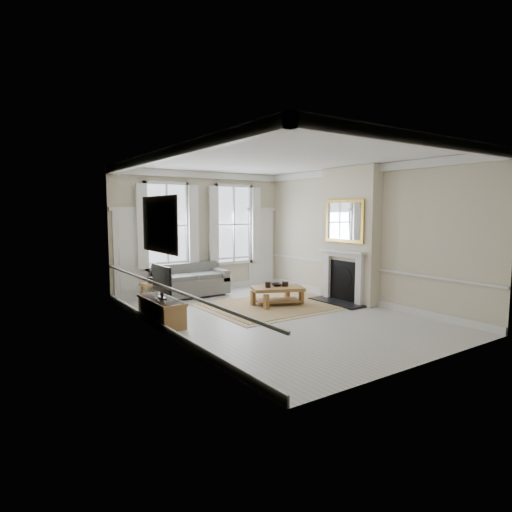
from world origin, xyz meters
TOP-DOWN VIEW (x-y plane):
  - floor at (0.00, 0.00)m, footprint 7.20×7.20m
  - ceiling at (0.00, 0.00)m, footprint 7.20×7.20m
  - back_wall at (0.00, 3.60)m, footprint 5.20×0.00m
  - left_wall at (-2.60, 0.00)m, footprint 0.00×7.20m
  - right_wall at (2.60, 0.00)m, footprint 0.00×7.20m
  - window_left at (-1.05, 3.55)m, footprint 1.26×0.20m
  - window_right at (1.05, 3.55)m, footprint 1.26×0.20m
  - door_left at (-2.05, 3.56)m, footprint 0.90×0.08m
  - door_right at (2.05, 3.56)m, footprint 0.90×0.08m
  - painting at (-2.56, 0.30)m, footprint 0.05×1.66m
  - chimney_breast at (2.43, 0.20)m, footprint 0.35×1.70m
  - hearth at (2.00, 0.20)m, footprint 0.55×1.50m
  - fireplace at (2.20, 0.20)m, footprint 0.21×1.45m
  - mirror at (2.21, 0.20)m, footprint 0.06×1.26m
  - sofa at (-0.60, 3.11)m, footprint 1.91×0.93m
  - side_table at (-1.87, 2.63)m, footprint 0.50×0.50m
  - rug at (0.65, 0.86)m, footprint 3.50×2.60m
  - coffee_table at (0.65, 0.86)m, footprint 1.40×1.13m
  - ceramic_pot_a at (0.40, 0.91)m, footprint 0.13×0.13m
  - ceramic_pot_b at (0.85, 0.81)m, footprint 0.16×0.16m
  - bowl at (0.70, 0.96)m, footprint 0.32×0.32m
  - tv_stand at (-2.34, 0.85)m, footprint 0.47×1.46m
  - tv at (-2.32, 0.85)m, footprint 0.08×0.90m

SIDE VIEW (x-z plane):
  - floor at x=0.00m, z-range 0.00..0.00m
  - rug at x=0.65m, z-range 0.00..0.02m
  - hearth at x=2.00m, z-range 0.00..0.05m
  - tv_stand at x=-2.34m, z-range 0.00..0.52m
  - sofa at x=-0.60m, z-range -0.07..0.80m
  - coffee_table at x=0.65m, z-range 0.15..0.61m
  - side_table at x=-1.87m, z-range 0.16..0.71m
  - bowl at x=0.70m, z-range 0.46..0.53m
  - ceramic_pot_b at x=0.85m, z-range 0.46..0.57m
  - ceramic_pot_a at x=0.40m, z-range 0.46..0.59m
  - fireplace at x=2.20m, z-range 0.07..1.40m
  - tv at x=-2.32m, z-range 0.57..1.25m
  - door_left at x=-2.05m, z-range 0.00..2.30m
  - door_right at x=2.05m, z-range 0.00..2.30m
  - back_wall at x=0.00m, z-range -0.90..4.30m
  - left_wall at x=-2.60m, z-range -1.90..5.30m
  - right_wall at x=2.60m, z-range -1.90..5.30m
  - chimney_breast at x=2.43m, z-range 0.01..3.39m
  - window_left at x=-1.05m, z-range 0.80..3.00m
  - window_right at x=1.05m, z-range 0.80..3.00m
  - painting at x=-2.56m, z-range 1.52..2.58m
  - mirror at x=2.21m, z-range 1.52..2.58m
  - ceiling at x=0.00m, z-range 3.40..3.40m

